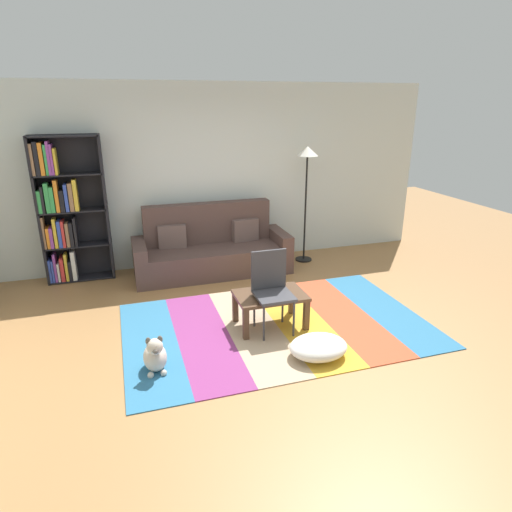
% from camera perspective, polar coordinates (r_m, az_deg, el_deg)
% --- Properties ---
extents(ground_plane, '(14.00, 14.00, 0.00)m').
position_cam_1_polar(ground_plane, '(4.99, 2.25, -9.72)').
color(ground_plane, '#9E7042').
extents(back_wall, '(6.80, 0.10, 2.70)m').
position_cam_1_polar(back_wall, '(6.90, -4.87, 10.33)').
color(back_wall, silver).
rests_on(back_wall, ground_plane).
extents(rug, '(3.40, 2.15, 0.01)m').
position_cam_1_polar(rug, '(5.12, 2.68, -8.91)').
color(rug, teal).
rests_on(rug, ground_plane).
extents(couch, '(2.26, 0.80, 1.00)m').
position_cam_1_polar(couch, '(6.59, -5.75, 0.77)').
color(couch, '#4C3833').
rests_on(couch, ground_plane).
extents(bookshelf, '(0.90, 0.28, 2.02)m').
position_cam_1_polar(bookshelf, '(6.60, -23.43, 5.19)').
color(bookshelf, black).
rests_on(bookshelf, ground_plane).
extents(coffee_table, '(0.78, 0.51, 0.39)m').
position_cam_1_polar(coffee_table, '(4.97, 1.85, -5.62)').
color(coffee_table, '#513826').
rests_on(coffee_table, rug).
extents(pouf, '(0.59, 0.48, 0.20)m').
position_cam_1_polar(pouf, '(4.54, 8.05, -11.55)').
color(pouf, white).
rests_on(pouf, rug).
extents(dog, '(0.22, 0.35, 0.40)m').
position_cam_1_polar(dog, '(4.37, -12.89, -12.41)').
color(dog, beige).
rests_on(dog, ground_plane).
extents(standing_lamp, '(0.32, 0.32, 1.79)m').
position_cam_1_polar(standing_lamp, '(6.81, 6.60, 11.40)').
color(standing_lamp, black).
rests_on(standing_lamp, ground_plane).
extents(tv_remote, '(0.13, 0.15, 0.02)m').
position_cam_1_polar(tv_remote, '(4.92, 2.00, -4.90)').
color(tv_remote, black).
rests_on(tv_remote, coffee_table).
extents(folding_chair, '(0.40, 0.40, 0.90)m').
position_cam_1_polar(folding_chair, '(4.83, 1.99, -3.70)').
color(folding_chair, '#38383D').
rests_on(folding_chair, ground_plane).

